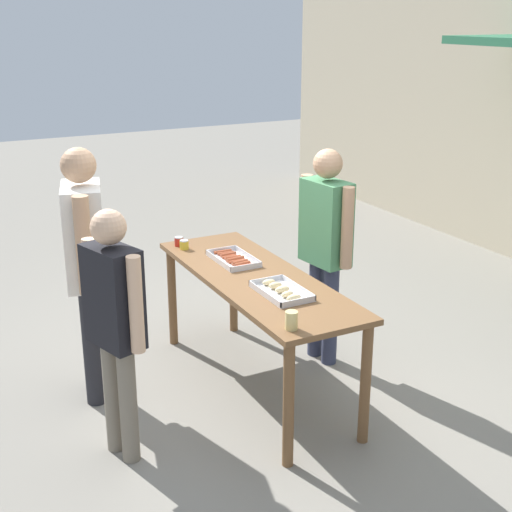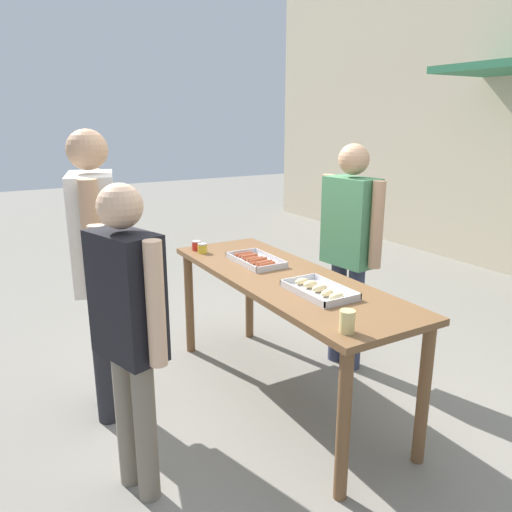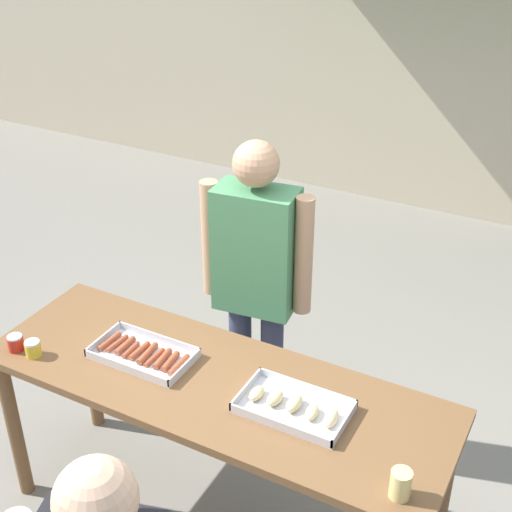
% 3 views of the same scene
% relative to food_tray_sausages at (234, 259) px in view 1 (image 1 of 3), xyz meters
% --- Properties ---
extents(ground_plane, '(24.00, 24.00, 0.00)m').
position_rel_food_tray_sausages_xyz_m(ground_plane, '(0.36, 0.00, -0.90)').
color(ground_plane, gray).
extents(serving_table, '(2.07, 0.69, 0.88)m').
position_rel_food_tray_sausages_xyz_m(serving_table, '(0.36, 0.00, -0.13)').
color(serving_table, brown).
rests_on(serving_table, ground).
extents(food_tray_sausages, '(0.45, 0.26, 0.04)m').
position_rel_food_tray_sausages_xyz_m(food_tray_sausages, '(0.00, 0.00, 0.00)').
color(food_tray_sausages, silver).
rests_on(food_tray_sausages, serving_table).
extents(food_tray_buns, '(0.45, 0.27, 0.06)m').
position_rel_food_tray_sausages_xyz_m(food_tray_buns, '(0.74, -0.00, 0.00)').
color(food_tray_buns, silver).
rests_on(food_tray_buns, serving_table).
extents(condiment_jar_mustard, '(0.07, 0.07, 0.07)m').
position_rel_food_tray_sausages_xyz_m(condiment_jar_mustard, '(-0.54, -0.23, 0.02)').
color(condiment_jar_mustard, '#B22319').
rests_on(condiment_jar_mustard, serving_table).
extents(condiment_jar_ketchup, '(0.07, 0.07, 0.07)m').
position_rel_food_tray_sausages_xyz_m(condiment_jar_ketchup, '(-0.44, -0.22, 0.02)').
color(condiment_jar_ketchup, gold).
rests_on(condiment_jar_ketchup, serving_table).
extents(beer_cup, '(0.08, 0.08, 0.11)m').
position_rel_food_tray_sausages_xyz_m(beer_cup, '(1.26, -0.23, 0.04)').
color(beer_cup, '#DBC67A').
rests_on(beer_cup, serving_table).
extents(person_server_behind_table, '(0.58, 0.26, 1.71)m').
position_rel_food_tray_sausages_xyz_m(person_server_behind_table, '(0.20, 0.69, 0.13)').
color(person_server_behind_table, '#333851').
rests_on(person_server_behind_table, ground).
extents(person_customer_holding_hotdog, '(0.66, 0.37, 1.83)m').
position_rel_food_tray_sausages_xyz_m(person_customer_holding_hotdog, '(-0.07, -1.10, 0.19)').
color(person_customer_holding_hotdog, '#232328').
rests_on(person_customer_holding_hotdog, ground).
extents(person_customer_with_cup, '(0.52, 0.31, 1.61)m').
position_rel_food_tray_sausages_xyz_m(person_customer_with_cup, '(0.75, -1.14, 0.07)').
color(person_customer_with_cup, '#756B5B').
rests_on(person_customer_with_cup, ground).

